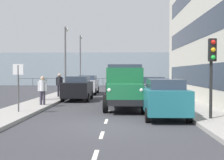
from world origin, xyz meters
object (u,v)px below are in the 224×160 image
object	(u,v)px
lamp_post_promenade	(66,53)
car_silver_oppositeside_1	(88,84)
pedestrian_strolling	(59,83)
pedestrian_in_dark_coat	(42,88)
car_teal_kerbside_near	(164,98)
pedestrian_couple_b	(43,86)
traffic_light_near	(212,61)
lamp_post_far	(80,56)
car_black_oppositeside_0	(78,88)
street_sign	(18,79)
truck_vintage_green	(125,88)
car_white_kerbside_1	(151,90)

from	to	relation	value
lamp_post_promenade	car_silver_oppositeside_1	bearing A→B (deg)	-147.57
pedestrian_strolling	lamp_post_promenade	world-z (taller)	lamp_post_promenade
car_silver_oppositeside_1	pedestrian_in_dark_coat	distance (m)	10.46
car_teal_kerbside_near	pedestrian_couple_b	size ratio (longest dim) A/B	2.40
pedestrian_couple_b	lamp_post_promenade	world-z (taller)	lamp_post_promenade
traffic_light_near	lamp_post_far	world-z (taller)	lamp_post_far
car_black_oppositeside_0	street_sign	distance (m)	7.47
truck_vintage_green	pedestrian_strolling	world-z (taller)	truck_vintage_green
car_silver_oppositeside_1	street_sign	bearing A→B (deg)	82.53
pedestrian_strolling	car_teal_kerbside_near	bearing A→B (deg)	125.38
car_teal_kerbside_near	lamp_post_far	bearing A→B (deg)	-73.20
car_white_kerbside_1	pedestrian_strolling	bearing A→B (deg)	-28.17
car_white_kerbside_1	street_sign	bearing A→B (deg)	36.68
truck_vintage_green	car_black_oppositeside_0	world-z (taller)	truck_vintage_green
pedestrian_in_dark_coat	car_white_kerbside_1	bearing A→B (deg)	-161.95
car_silver_oppositeside_1	pedestrian_strolling	distance (m)	5.01
car_silver_oppositeside_1	street_sign	distance (m)	13.43
truck_vintage_green	car_silver_oppositeside_1	xyz separation A→B (m)	(3.30, -11.15, -0.28)
car_silver_oppositeside_1	traffic_light_near	xyz separation A→B (m)	(-6.73, 15.11, 1.58)
lamp_post_far	street_sign	xyz separation A→B (m)	(-0.19, 22.18, -2.26)
car_silver_oppositeside_1	pedestrian_couple_b	xyz separation A→B (m)	(2.19, 7.36, 0.19)
car_black_oppositeside_0	pedestrian_in_dark_coat	xyz separation A→B (m)	(1.40, 4.29, 0.21)
car_white_kerbside_1	pedestrian_strolling	distance (m)	7.52
pedestrian_in_dark_coat	truck_vintage_green	bearing A→B (deg)	170.52
car_teal_kerbside_near	pedestrian_strolling	xyz separation A→B (m)	(6.62, -9.32, 0.30)
pedestrian_couple_b	car_black_oppositeside_0	bearing A→B (deg)	-149.70
pedestrian_couple_b	street_sign	distance (m)	5.99
truck_vintage_green	lamp_post_promenade	xyz separation A→B (m)	(5.12, -9.99, 2.50)
car_white_kerbside_1	car_black_oppositeside_0	bearing A→B (deg)	-23.80
car_black_oppositeside_0	truck_vintage_green	bearing A→B (deg)	123.04
car_teal_kerbside_near	pedestrian_strolling	distance (m)	11.44
car_teal_kerbside_near	street_sign	world-z (taller)	street_sign
lamp_post_far	car_silver_oppositeside_1	bearing A→B (deg)	102.25
car_white_kerbside_1	lamp_post_far	world-z (taller)	lamp_post_far
truck_vintage_green	car_teal_kerbside_near	distance (m)	3.38
car_teal_kerbside_near	car_white_kerbside_1	distance (m)	5.78
pedestrian_in_dark_coat	pedestrian_strolling	distance (m)	5.63
car_white_kerbside_1	pedestrian_strolling	world-z (taller)	pedestrian_strolling
truck_vintage_green	pedestrian_in_dark_coat	size ratio (longest dim) A/B	3.46
car_silver_oppositeside_1	lamp_post_far	size ratio (longest dim) A/B	0.73
car_silver_oppositeside_1	street_sign	size ratio (longest dim) A/B	2.07
car_black_oppositeside_0	traffic_light_near	distance (m)	11.38
pedestrian_strolling	pedestrian_in_dark_coat	bearing A→B (deg)	92.33
car_teal_kerbside_near	traffic_light_near	xyz separation A→B (m)	(-1.74, 1.06, 1.58)
car_white_kerbside_1	lamp_post_promenade	world-z (taller)	lamp_post_promenade
pedestrian_strolling	lamp_post_far	distance (m)	13.90
lamp_post_promenade	lamp_post_far	world-z (taller)	lamp_post_far
car_white_kerbside_1	lamp_post_far	xyz separation A→B (m)	(6.92, -17.16, 3.05)
car_white_kerbside_1	lamp_post_far	size ratio (longest dim) A/B	0.61
lamp_post_far	street_sign	bearing A→B (deg)	90.48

